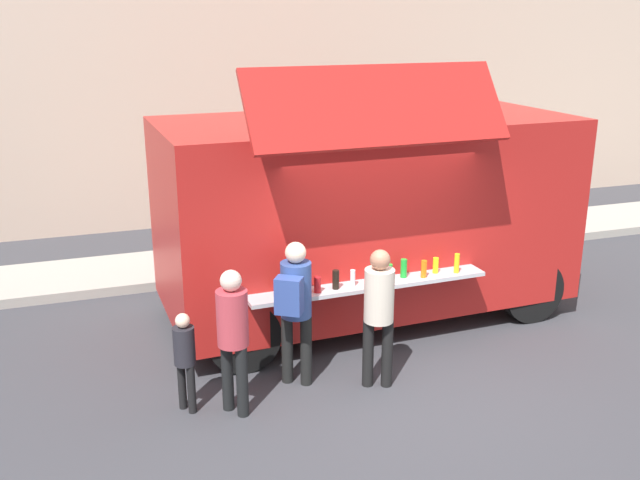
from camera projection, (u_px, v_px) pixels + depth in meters
The scene contains 8 objects.
ground_plane at pixel (406, 381), 8.40m from camera, with size 60.00×60.00×0.00m, color #38383D.
curb_strip at pixel (71, 279), 11.43m from camera, with size 28.00×1.60×0.15m, color #9E998E.
food_truck_main at pixel (366, 210), 9.87m from camera, with size 5.62×3.24×3.59m.
trash_bin at pixel (505, 216), 13.46m from camera, with size 0.60×0.60×0.99m, color #2D6438.
customer_front_ordering at pixel (379, 306), 8.01m from camera, with size 0.34×0.34×1.66m.
customer_mid_with_backpack at pixel (295, 300), 8.01m from camera, with size 0.50×0.56×1.73m.
customer_rear_waiting at pixel (233, 329), 7.46m from camera, with size 0.33×0.33×1.64m.
child_near_queue at pixel (185, 353), 7.58m from camera, with size 0.23×0.23×1.14m.
Camera 1 is at (-3.39, -6.77, 4.13)m, focal length 40.04 mm.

